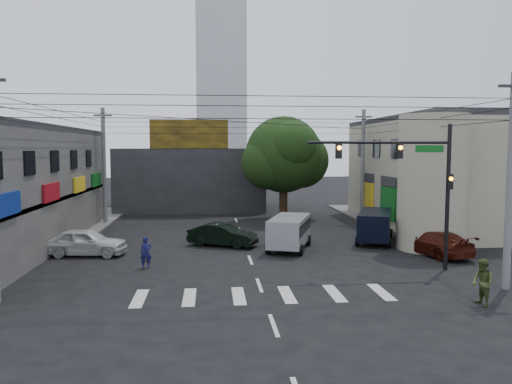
{
  "coord_description": "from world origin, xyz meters",
  "views": [
    {
      "loc": [
        -2.11,
        -24.41,
        6.03
      ],
      "look_at": [
        0.49,
        4.0,
        3.52
      ],
      "focal_mm": 35.0,
      "sensor_mm": 36.0,
      "label": 1
    }
  ],
  "objects": [
    {
      "name": "ground",
      "position": [
        0.0,
        0.0,
        0.0
      ],
      "size": [
        160.0,
        160.0,
        0.0
      ],
      "primitive_type": "plane",
      "color": "black",
      "rests_on": "ground"
    },
    {
      "name": "utility_pole_far_right",
      "position": [
        10.5,
        16.0,
        4.6
      ],
      "size": [
        0.32,
        0.32,
        9.2
      ],
      "primitive_type": "cylinder",
      "color": "#59595B",
      "rests_on": "ground"
    },
    {
      "name": "maroon_sedan",
      "position": [
        10.5,
        2.32,
        0.7
      ],
      "size": [
        4.51,
        5.84,
        1.39
      ],
      "primitive_type": "imported",
      "rotation": [
        0.0,
        0.0,
        3.42
      ],
      "color": "#3E1208",
      "rests_on": "ground"
    },
    {
      "name": "sidewalk_far_left",
      "position": [
        -18.0,
        18.0,
        0.07
      ],
      "size": [
        16.0,
        16.0,
        0.15
      ],
      "primitive_type": "cube",
      "color": "#514F4C",
      "rests_on": "ground"
    },
    {
      "name": "pedestrian_olive",
      "position": [
        8.21,
        -6.63,
        0.91
      ],
      "size": [
        1.01,
        0.85,
        1.82
      ],
      "primitive_type": "imported",
      "rotation": [
        0.0,
        0.0,
        -1.48
      ],
      "color": "#3F4A22",
      "rests_on": "ground"
    },
    {
      "name": "dark_sedan",
      "position": [
        -1.39,
        6.02,
        0.7
      ],
      "size": [
        4.65,
        5.35,
        1.4
      ],
      "primitive_type": "imported",
      "rotation": [
        0.0,
        0.0,
        1.15
      ],
      "color": "black",
      "rests_on": "ground"
    },
    {
      "name": "building_far",
      "position": [
        -4.0,
        26.0,
        3.0
      ],
      "size": [
        14.0,
        10.0,
        6.0
      ],
      "primitive_type": "cube",
      "color": "#232326",
      "rests_on": "ground"
    },
    {
      "name": "white_compact",
      "position": [
        -9.13,
        4.0,
        0.77
      ],
      "size": [
        2.77,
        4.9,
        1.54
      ],
      "primitive_type": "imported",
      "rotation": [
        0.0,
        0.0,
        1.46
      ],
      "color": "silver",
      "rests_on": "ground"
    },
    {
      "name": "tower_distant",
      "position": [
        0.0,
        70.0,
        22.0
      ],
      "size": [
        9.0,
        9.0,
        44.0
      ],
      "primitive_type": "cube",
      "color": "silver",
      "rests_on": "ground"
    },
    {
      "name": "utility_pole_near_right",
      "position": [
        10.5,
        -4.5,
        4.6
      ],
      "size": [
        0.32,
        0.32,
        9.2
      ],
      "primitive_type": "cylinder",
      "color": "#59595B",
      "rests_on": "ground"
    },
    {
      "name": "traffic_officer",
      "position": [
        -5.37,
        0.66,
        0.79
      ],
      "size": [
        0.71,
        0.58,
        1.59
      ],
      "primitive_type": "imported",
      "rotation": [
        0.0,
        0.0,
        0.18
      ],
      "color": "#15174B",
      "rests_on": "ground"
    },
    {
      "name": "building_right",
      "position": [
        18.0,
        13.0,
        4.0
      ],
      "size": [
        14.0,
        18.0,
        8.0
      ],
      "primitive_type": "cube",
      "color": "gray",
      "rests_on": "ground"
    },
    {
      "name": "sidewalk_far_right",
      "position": [
        18.0,
        18.0,
        0.07
      ],
      "size": [
        16.0,
        16.0,
        0.15
      ],
      "primitive_type": "cube",
      "color": "#514F4C",
      "rests_on": "ground"
    },
    {
      "name": "silver_minivan",
      "position": [
        2.54,
        4.61,
        0.97
      ],
      "size": [
        5.7,
        4.7,
        1.95
      ],
      "primitive_type": null,
      "rotation": [
        0.0,
        0.0,
        1.24
      ],
      "color": "#999CA0",
      "rests_on": "ground"
    },
    {
      "name": "billboard",
      "position": [
        -4.0,
        21.1,
        7.3
      ],
      "size": [
        7.0,
        0.3,
        2.6
      ],
      "primitive_type": "cube",
      "color": "olive",
      "rests_on": "building_far"
    },
    {
      "name": "corner_column",
      "position": [
        11.0,
        4.0,
        4.0
      ],
      "size": [
        4.0,
        4.0,
        8.0
      ],
      "primitive_type": "cylinder",
      "color": "gray",
      "rests_on": "ground"
    },
    {
      "name": "traffic_gantry",
      "position": [
        7.82,
        -1.0,
        4.83
      ],
      "size": [
        7.1,
        0.35,
        7.2
      ],
      "color": "black",
      "rests_on": "ground"
    },
    {
      "name": "utility_pole_far_left",
      "position": [
        -10.5,
        16.0,
        4.6
      ],
      "size": [
        0.32,
        0.32,
        9.2
      ],
      "primitive_type": "cylinder",
      "color": "#59595B",
      "rests_on": "ground"
    },
    {
      "name": "street_tree",
      "position": [
        4.0,
        17.0,
        5.47
      ],
      "size": [
        6.4,
        6.4,
        8.7
      ],
      "color": "black",
      "rests_on": "ground"
    },
    {
      "name": "navy_van",
      "position": [
        8.39,
        6.44,
        0.99
      ],
      "size": [
        6.27,
        5.3,
        1.99
      ],
      "primitive_type": null,
      "rotation": [
        0.0,
        0.0,
        1.19
      ],
      "color": "black",
      "rests_on": "ground"
    }
  ]
}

